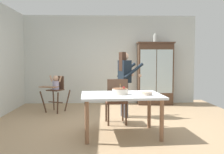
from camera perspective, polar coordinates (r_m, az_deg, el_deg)
name	(u,v)px	position (r m, az deg, el deg)	size (l,w,h in m)	color
ground_plane	(112,125)	(5.24, 0.07, -10.98)	(6.24, 6.24, 0.00)	tan
wall_back	(109,60)	(7.69, -0.61, 3.99)	(5.32, 0.06, 2.70)	silver
china_cabinet	(155,73)	(7.59, 9.86, 0.86)	(1.10, 0.48, 1.87)	#4C3323
ceramic_vase	(155,38)	(7.61, 9.98, 8.77)	(0.13, 0.13, 0.27)	#B2B7B2
high_chair_with_toddler	(55,87)	(6.55, -12.89, -2.22)	(0.76, 0.83, 0.95)	#4C3323
adult_person	(125,76)	(5.82, 2.97, 0.21)	(0.62, 0.61, 1.53)	#47474C
dining_table	(121,99)	(4.44, 2.17, -5.15)	(1.48, 1.10, 0.74)	silver
birthday_cake	(120,91)	(4.39, 1.90, -3.32)	(0.28, 0.28, 0.19)	beige
serving_bowl	(147,93)	(4.35, 8.01, -3.78)	(0.18, 0.18, 0.06)	#C6AD93
dining_chair_far_side	(117,98)	(5.16, 1.09, -4.89)	(0.49, 0.49, 0.96)	#4C3323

